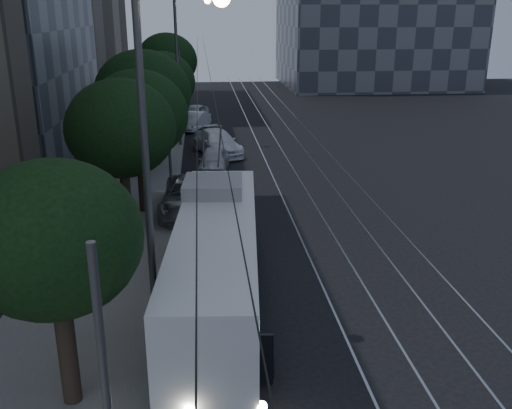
{
  "coord_description": "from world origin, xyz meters",
  "views": [
    {
      "loc": [
        -3.72,
        -17.5,
        9.04
      ],
      "look_at": [
        -1.8,
        2.32,
        2.25
      ],
      "focal_mm": 40.0,
      "sensor_mm": 36.0,
      "label": 1
    }
  ],
  "objects_px": {
    "pickup_silver": "(191,196)",
    "streetlamp_near": "(160,138)",
    "streetlamp_far": "(183,57)",
    "car_white_a": "(214,161)",
    "car_white_b": "(217,143)",
    "car_white_c": "(194,121)",
    "car_white_d": "(194,114)",
    "trolleybus": "(216,262)"
  },
  "relations": [
    {
      "from": "pickup_silver",
      "to": "streetlamp_near",
      "type": "height_order",
      "value": "streetlamp_near"
    },
    {
      "from": "pickup_silver",
      "to": "streetlamp_far",
      "type": "height_order",
      "value": "streetlamp_far"
    },
    {
      "from": "car_white_a",
      "to": "car_white_b",
      "type": "bearing_deg",
      "value": 91.72
    },
    {
      "from": "car_white_a",
      "to": "car_white_b",
      "type": "xyz_separation_m",
      "value": [
        0.36,
        4.47,
        0.07
      ]
    },
    {
      "from": "streetlamp_near",
      "to": "streetlamp_far",
      "type": "relative_size",
      "value": 0.96
    },
    {
      "from": "car_white_c",
      "to": "car_white_d",
      "type": "xyz_separation_m",
      "value": [
        0.0,
        3.06,
        0.06
      ]
    },
    {
      "from": "pickup_silver",
      "to": "streetlamp_near",
      "type": "distance_m",
      "value": 11.99
    },
    {
      "from": "trolleybus",
      "to": "car_white_c",
      "type": "height_order",
      "value": "trolleybus"
    },
    {
      "from": "trolleybus",
      "to": "car_white_b",
      "type": "bearing_deg",
      "value": 92.7
    },
    {
      "from": "trolleybus",
      "to": "car_white_a",
      "type": "xyz_separation_m",
      "value": [
        0.32,
        16.24,
        -0.91
      ]
    },
    {
      "from": "car_white_a",
      "to": "car_white_d",
      "type": "distance_m",
      "value": 16.02
    },
    {
      "from": "trolleybus",
      "to": "car_white_b",
      "type": "distance_m",
      "value": 20.74
    },
    {
      "from": "pickup_silver",
      "to": "car_white_b",
      "type": "distance_m",
      "value": 11.63
    },
    {
      "from": "car_white_c",
      "to": "car_white_b",
      "type": "bearing_deg",
      "value": -57.53
    },
    {
      "from": "trolleybus",
      "to": "streetlamp_near",
      "type": "bearing_deg",
      "value": -126.11
    },
    {
      "from": "car_white_a",
      "to": "car_white_b",
      "type": "relative_size",
      "value": 0.77
    },
    {
      "from": "car_white_d",
      "to": "car_white_c",
      "type": "bearing_deg",
      "value": -73.28
    },
    {
      "from": "car_white_b",
      "to": "car_white_c",
      "type": "bearing_deg",
      "value": 83.4
    },
    {
      "from": "car_white_a",
      "to": "car_white_d",
      "type": "height_order",
      "value": "car_white_d"
    },
    {
      "from": "trolleybus",
      "to": "car_white_c",
      "type": "xyz_separation_m",
      "value": [
        -0.92,
        29.15,
        -0.93
      ]
    },
    {
      "from": "car_white_d",
      "to": "streetlamp_near",
      "type": "distance_m",
      "value": 34.25
    },
    {
      "from": "car_white_c",
      "to": "car_white_d",
      "type": "distance_m",
      "value": 3.06
    },
    {
      "from": "trolleybus",
      "to": "car_white_c",
      "type": "distance_m",
      "value": 29.18
    },
    {
      "from": "pickup_silver",
      "to": "car_white_c",
      "type": "xyz_separation_m",
      "value": [
        0.0,
        19.96,
        -0.13
      ]
    },
    {
      "from": "car_white_b",
      "to": "car_white_c",
      "type": "distance_m",
      "value": 8.59
    },
    {
      "from": "streetlamp_near",
      "to": "car_white_b",
      "type": "bearing_deg",
      "value": 84.66
    },
    {
      "from": "car_white_b",
      "to": "car_white_d",
      "type": "xyz_separation_m",
      "value": [
        -1.6,
        11.5,
        -0.03
      ]
    },
    {
      "from": "trolleybus",
      "to": "streetlamp_far",
      "type": "distance_m",
      "value": 23.65
    },
    {
      "from": "car_white_c",
      "to": "car_white_d",
      "type": "height_order",
      "value": "car_white_d"
    },
    {
      "from": "car_white_a",
      "to": "car_white_d",
      "type": "xyz_separation_m",
      "value": [
        -1.24,
        15.97,
        0.04
      ]
    },
    {
      "from": "trolleybus",
      "to": "car_white_d",
      "type": "relative_size",
      "value": 2.7
    },
    {
      "from": "car_white_d",
      "to": "streetlamp_far",
      "type": "xyz_separation_m",
      "value": [
        -0.48,
        -9.04,
        5.38
      ]
    },
    {
      "from": "streetlamp_near",
      "to": "trolleybus",
      "type": "bearing_deg",
      "value": 49.31
    },
    {
      "from": "car_white_c",
      "to": "streetlamp_near",
      "type": "xyz_separation_m",
      "value": [
        -0.49,
        -30.79,
        5.25
      ]
    },
    {
      "from": "trolleybus",
      "to": "pickup_silver",
      "type": "distance_m",
      "value": 9.27
    },
    {
      "from": "streetlamp_far",
      "to": "pickup_silver",
      "type": "bearing_deg",
      "value": -88.02
    },
    {
      "from": "pickup_silver",
      "to": "streetlamp_near",
      "type": "xyz_separation_m",
      "value": [
        -0.49,
        -10.83,
        5.12
      ]
    },
    {
      "from": "car_white_b",
      "to": "streetlamp_near",
      "type": "bearing_deg",
      "value": -112.67
    },
    {
      "from": "car_white_a",
      "to": "streetlamp_far",
      "type": "distance_m",
      "value": 8.96
    },
    {
      "from": "pickup_silver",
      "to": "car_white_a",
      "type": "relative_size",
      "value": 1.4
    },
    {
      "from": "trolleybus",
      "to": "car_white_a",
      "type": "relative_size",
      "value": 2.86
    },
    {
      "from": "car_white_d",
      "to": "streetlamp_near",
      "type": "bearing_deg",
      "value": -74.11
    }
  ]
}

